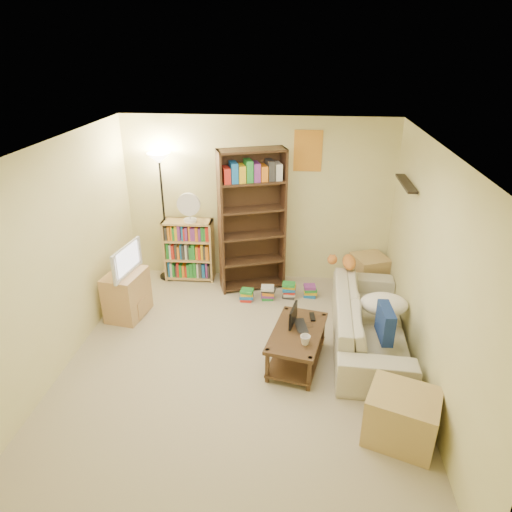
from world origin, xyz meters
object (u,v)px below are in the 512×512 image
floor_lamp (161,181)px  desk_fan (189,207)px  tabby_cat (346,262)px  tv_stand (127,294)px  end_cabinet (402,417)px  sofa (369,321)px  coffee_table (297,342)px  tall_bookshelf (252,218)px  side_table (369,273)px  television (122,260)px  laptop (305,326)px  short_bookshelf (189,250)px  mug (305,340)px

floor_lamp → desk_fan: bearing=-6.2°
tabby_cat → tv_stand: 3.01m
tabby_cat → end_cabinet: tabby_cat is taller
sofa → coffee_table: 1.00m
tall_bookshelf → side_table: size_ratio=3.94×
coffee_table → side_table: bearing=72.5°
coffee_table → desk_fan: bearing=142.4°
television → desk_fan: (0.65, 1.11, 0.36)m
tall_bookshelf → end_cabinet: (1.69, -2.83, -0.86)m
coffee_table → desk_fan: desk_fan is taller
laptop → television: bearing=61.6°
television → side_table: 3.58m
tv_stand → television: 0.52m
floor_lamp → coffee_table: bearing=-43.7°
tv_stand → short_bookshelf: short_bookshelf is taller
tabby_cat → laptop: 1.36m
sofa → desk_fan: 3.05m
tabby_cat → end_cabinet: bearing=-81.4°
laptop → coffee_table: bearing=127.1°
laptop → floor_lamp: size_ratio=0.17×
laptop → television: (-2.39, 0.72, 0.40)m
mug → side_table: 2.36m
tv_stand → television: television is taller
laptop → desk_fan: desk_fan is taller
television → end_cabinet: size_ratio=1.13×
coffee_table → television: 2.51m
tabby_cat → television: television is taller
tabby_cat → tv_stand: tabby_cat is taller
laptop → mug: (0.00, -0.34, 0.04)m
television → side_table: bearing=-63.1°
coffee_table → end_cabinet: 1.44m
floor_lamp → end_cabinet: (3.05, -3.02, -1.33)m
tv_stand → side_table: size_ratio=1.20×
tv_stand → tall_bookshelf: bearing=40.2°
tabby_cat → laptop: (-0.55, -1.22, -0.26)m
desk_fan → side_table: desk_fan is taller
sofa → coffee_table: (-0.88, -0.48, -0.03)m
mug → short_bookshelf: bearing=129.1°
tabby_cat → mug: bearing=-109.3°
sofa → television: (-3.19, 0.34, 0.53)m
tall_bookshelf → floor_lamp: size_ratio=1.06×
side_table → end_cabinet: 2.94m
desk_fan → floor_lamp: (-0.40, 0.04, 0.38)m
tall_bookshelf → desk_fan: size_ratio=4.67×
tv_stand → end_cabinet: (3.30, -1.86, -0.06)m
sofa → coffee_table: size_ratio=2.03×
tv_stand → mug: bearing=-14.7°
tv_stand → side_table: tv_stand is taller
coffee_table → laptop: size_ratio=3.14×
coffee_table → side_table: (1.06, 1.89, -0.02)m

